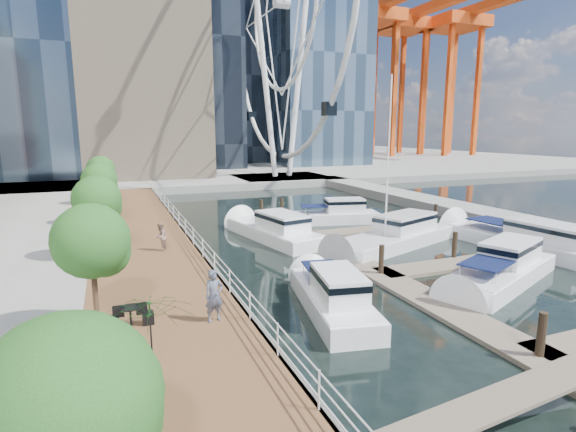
{
  "coord_description": "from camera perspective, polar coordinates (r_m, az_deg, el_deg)",
  "views": [
    {
      "loc": [
        -10.65,
        -12.29,
        8.02
      ],
      "look_at": [
        -0.99,
        11.94,
        3.0
      ],
      "focal_mm": 28.0,
      "sensor_mm": 36.0,
      "label": 1
    }
  ],
  "objects": [
    {
      "name": "ferris_wheel",
      "position": [
        71.14,
        -0.8,
        25.47
      ],
      "size": [
        5.8,
        45.6,
        47.8
      ],
      "color": "white",
      "rests_on": "ground"
    },
    {
      "name": "pier",
      "position": [
        69.26,
        -0.75,
        4.67
      ],
      "size": [
        14.0,
        12.0,
        1.0
      ],
      "primitive_type": "cube",
      "color": "gray",
      "rests_on": "ground"
    },
    {
      "name": "boardwalk",
      "position": [
        28.36,
        -17.66,
        -5.01
      ],
      "size": [
        6.0,
        60.0,
        1.0
      ],
      "primitive_type": "cube",
      "color": "brown",
      "rests_on": "ground"
    },
    {
      "name": "port_cranes",
      "position": [
        133.91,
        14.73,
        15.69
      ],
      "size": [
        40.0,
        52.0,
        38.0
      ],
      "color": "#D84C14",
      "rests_on": "ground"
    },
    {
      "name": "railing",
      "position": [
        28.42,
        -11.95,
        -2.56
      ],
      "size": [
        0.1,
        60.0,
        1.05
      ],
      "primitive_type": null,
      "color": "white",
      "rests_on": "boardwalk"
    },
    {
      "name": "pedestrian_near",
      "position": [
        17.06,
        -9.36,
        -9.96
      ],
      "size": [
        0.81,
        0.62,
        1.98
      ],
      "primitive_type": "imported",
      "rotation": [
        0.0,
        0.0,
        0.22
      ],
      "color": "#4A5163",
      "rests_on": "boardwalk"
    },
    {
      "name": "seawall",
      "position": [
        28.69,
        -11.67,
        -4.53
      ],
      "size": [
        0.25,
        60.0,
        1.0
      ],
      "primitive_type": "cube",
      "color": "#595954",
      "rests_on": "ground"
    },
    {
      "name": "pedestrian_mid",
      "position": [
        27.45,
        -15.88,
        -2.55
      ],
      "size": [
        0.9,
        1.0,
        1.67
      ],
      "primitive_type": "imported",
      "rotation": [
        0.0,
        0.0,
        -1.98
      ],
      "color": "#8E6D62",
      "rests_on": "boardwalk"
    },
    {
      "name": "pedestrian_far",
      "position": [
        43.58,
        -20.9,
        2.13
      ],
      "size": [
        1.11,
        1.04,
        1.83
      ],
      "primitive_type": "imported",
      "rotation": [
        0.0,
        0.0,
        2.43
      ],
      "color": "#343A41",
      "rests_on": "boardwalk"
    },
    {
      "name": "ground",
      "position": [
        18.13,
        17.84,
        -15.92
      ],
      "size": [
        520.0,
        520.0,
        0.0
      ],
      "primitive_type": "plane",
      "color": "black",
      "rests_on": "ground"
    },
    {
      "name": "yacht_foreground",
      "position": [
        26.69,
        25.32,
        -7.68
      ],
      "size": [
        10.38,
        6.47,
        2.15
      ],
      "primitive_type": null,
      "rotation": [
        0.0,
        0.0,
        1.97
      ],
      "color": "white",
      "rests_on": "ground"
    },
    {
      "name": "breakwater",
      "position": [
        45.15,
        21.46,
        0.55
      ],
      "size": [
        4.0,
        60.0,
        1.0
      ],
      "primitive_type": "cube",
      "color": "gray",
      "rests_on": "ground"
    },
    {
      "name": "moored_yachts",
      "position": [
        31.34,
        14.44,
        -4.29
      ],
      "size": [
        21.27,
        33.64,
        11.5
      ],
      "color": "silver",
      "rests_on": "ground"
    },
    {
      "name": "street_trees",
      "position": [
        26.56,
        -23.13,
        1.94
      ],
      "size": [
        2.6,
        42.6,
        4.6
      ],
      "color": "#3F2B1C",
      "rests_on": "ground"
    },
    {
      "name": "cafe_tables",
      "position": [
        12.26,
        -18.44,
        -22.59
      ],
      "size": [
        2.5,
        13.7,
        0.74
      ],
      "color": "black",
      "rests_on": "ground"
    },
    {
      "name": "floating_docks",
      "position": [
        29.99,
        17.61,
        -4.17
      ],
      "size": [
        16.0,
        34.0,
        2.6
      ],
      "color": "#6D6051",
      "rests_on": "ground"
    },
    {
      "name": "land_far",
      "position": [
        115.03,
        -16.48,
        6.71
      ],
      "size": [
        200.0,
        114.0,
        1.0
      ],
      "primitive_type": "cube",
      "color": "gray",
      "rests_on": "ground"
    }
  ]
}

